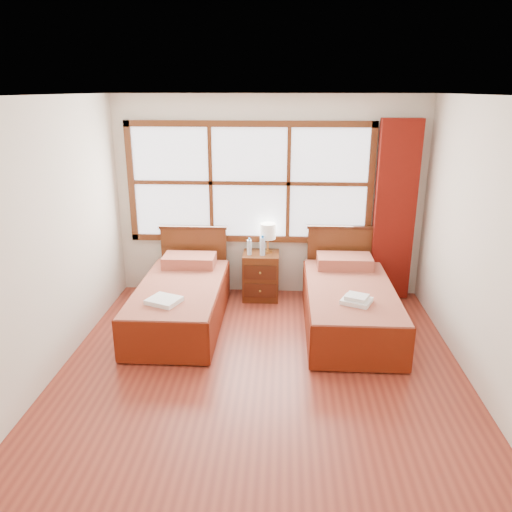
{
  "coord_description": "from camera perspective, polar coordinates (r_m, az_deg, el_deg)",
  "views": [
    {
      "loc": [
        0.19,
        -4.15,
        2.65
      ],
      "look_at": [
        -0.08,
        0.7,
        1.02
      ],
      "focal_mm": 35.0,
      "sensor_mm": 36.0,
      "label": 1
    }
  ],
  "objects": [
    {
      "name": "floor",
      "position": [
        4.93,
        0.49,
        -13.99
      ],
      "size": [
        4.5,
        4.5,
        0.0
      ],
      "primitive_type": "plane",
      "color": "maroon",
      "rests_on": "ground"
    },
    {
      "name": "ceiling",
      "position": [
        4.15,
        0.6,
        17.87
      ],
      "size": [
        4.5,
        4.5,
        0.0
      ],
      "primitive_type": "plane",
      "rotation": [
        3.14,
        0.0,
        0.0
      ],
      "color": "white",
      "rests_on": "wall_back"
    },
    {
      "name": "wall_back",
      "position": [
        6.54,
        1.48,
        6.65
      ],
      "size": [
        4.0,
        0.0,
        4.0
      ],
      "primitive_type": "plane",
      "rotation": [
        1.57,
        0.0,
        0.0
      ],
      "color": "silver",
      "rests_on": "floor"
    },
    {
      "name": "wall_left",
      "position": [
        4.88,
        -23.62,
        0.91
      ],
      "size": [
        0.0,
        4.5,
        4.5
      ],
      "primitive_type": "plane",
      "rotation": [
        1.57,
        0.0,
        1.57
      ],
      "color": "silver",
      "rests_on": "floor"
    },
    {
      "name": "wall_right",
      "position": [
        4.72,
        25.58,
        0.07
      ],
      "size": [
        0.0,
        4.5,
        4.5
      ],
      "primitive_type": "plane",
      "rotation": [
        1.57,
        0.0,
        -1.57
      ],
      "color": "silver",
      "rests_on": "floor"
    },
    {
      "name": "window",
      "position": [
        6.48,
        -0.75,
        8.34
      ],
      "size": [
        3.16,
        0.06,
        1.56
      ],
      "color": "white",
      "rests_on": "wall_back"
    },
    {
      "name": "curtain",
      "position": [
        6.58,
        15.55,
        4.89
      ],
      "size": [
        0.5,
        0.16,
        2.3
      ],
      "primitive_type": "cube",
      "color": "maroon",
      "rests_on": "wall_back"
    },
    {
      "name": "bed_left",
      "position": [
        5.96,
        -8.56,
        -5.01
      ],
      "size": [
        0.97,
        1.99,
        0.93
      ],
      "color": "#401C0D",
      "rests_on": "floor"
    },
    {
      "name": "bed_right",
      "position": [
        5.89,
        10.57,
        -5.33
      ],
      "size": [
        1.0,
        2.02,
        0.97
      ],
      "color": "#401C0D",
      "rests_on": "floor"
    },
    {
      "name": "nightstand",
      "position": [
        6.58,
        0.57,
        -2.27
      ],
      "size": [
        0.47,
        0.46,
        0.62
      ],
      "color": "#582B13",
      "rests_on": "floor"
    },
    {
      "name": "towels_left",
      "position": [
        5.38,
        -10.47,
        -5.03
      ],
      "size": [
        0.4,
        0.38,
        0.05
      ],
      "rotation": [
        0.0,
        0.0,
        -0.39
      ],
      "color": "white",
      "rests_on": "bed_left"
    },
    {
      "name": "towels_right",
      "position": [
        5.35,
        11.43,
        -4.91
      ],
      "size": [
        0.37,
        0.35,
        0.09
      ],
      "rotation": [
        0.0,
        0.0,
        -0.43
      ],
      "color": "white",
      "rests_on": "bed_right"
    },
    {
      "name": "lamp",
      "position": [
        6.43,
        1.37,
        2.74
      ],
      "size": [
        0.2,
        0.2,
        0.39
      ],
      "color": "gold",
      "rests_on": "nightstand"
    },
    {
      "name": "bottle_near",
      "position": [
        6.39,
        -0.76,
        1.01
      ],
      "size": [
        0.06,
        0.06,
        0.22
      ],
      "color": "#BFDCF6",
      "rests_on": "nightstand"
    },
    {
      "name": "bottle_far",
      "position": [
        6.37,
        0.75,
        1.12
      ],
      "size": [
        0.07,
        0.07,
        0.26
      ],
      "color": "#BFDCF6",
      "rests_on": "nightstand"
    }
  ]
}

